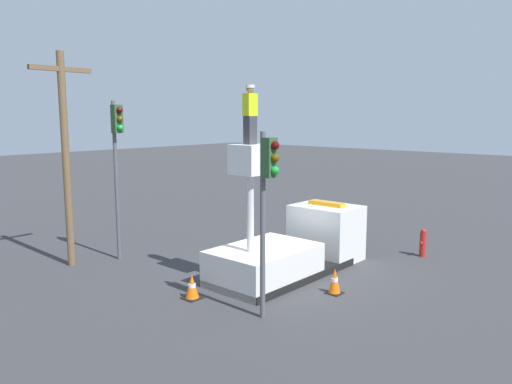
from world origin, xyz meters
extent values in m
plane|color=#38383A|center=(0.00, 0.00, 0.00)|extent=(120.00, 120.00, 0.00)
cube|color=black|center=(0.00, 0.00, 0.12)|extent=(5.27, 2.39, 0.24)
cube|color=silver|center=(-0.92, 0.00, 0.58)|extent=(3.43, 2.33, 1.15)
cube|color=silver|center=(2.63, 0.00, 1.01)|extent=(1.84, 2.33, 2.02)
cube|color=black|center=(3.56, 0.00, 1.42)|extent=(0.03, 1.98, 0.81)
cube|color=orange|center=(2.63, 0.00, 2.09)|extent=(0.36, 1.40, 0.14)
cylinder|color=silver|center=(-1.57, 0.00, 2.40)|extent=(0.22, 0.22, 2.50)
cube|color=white|center=(-1.57, 0.00, 4.00)|extent=(0.97, 0.97, 0.90)
cube|color=#38383D|center=(-1.57, 0.00, 4.87)|extent=(0.34, 0.26, 0.84)
cube|color=#D1E519|center=(-1.57, 0.00, 5.62)|extent=(0.40, 0.26, 0.66)
sphere|color=#9E704C|center=(-1.57, 0.00, 6.07)|extent=(0.23, 0.23, 0.23)
cylinder|color=white|center=(-1.57, 0.00, 6.16)|extent=(0.26, 0.26, 0.09)
cylinder|color=#515156|center=(-3.11, -1.83, 2.46)|extent=(0.14, 0.14, 4.91)
cube|color=#2D512D|center=(-3.11, -2.04, 4.26)|extent=(0.34, 0.28, 1.00)
sphere|color=#490707|center=(-3.11, -2.22, 4.57)|extent=(0.22, 0.22, 0.22)
sphere|color=#503C07|center=(-3.11, -2.22, 4.26)|extent=(0.22, 0.22, 0.22)
sphere|color=green|center=(-3.11, -2.22, 3.95)|extent=(0.22, 0.22, 0.22)
cylinder|color=#515156|center=(-2.51, 5.76, 2.92)|extent=(0.14, 0.14, 5.84)
cube|color=#2D512D|center=(-2.51, 5.55, 5.19)|extent=(0.34, 0.28, 1.00)
sphere|color=#490707|center=(-2.51, 5.36, 5.50)|extent=(0.22, 0.22, 0.22)
sphere|color=#503C07|center=(-2.51, 5.36, 5.19)|extent=(0.22, 0.22, 0.22)
sphere|color=green|center=(-2.51, 5.36, 4.88)|extent=(0.22, 0.22, 0.22)
cylinder|color=#B2231E|center=(5.33, -2.60, 0.46)|extent=(0.25, 0.25, 0.91)
sphere|color=#B2231E|center=(5.33, -2.60, 0.98)|extent=(0.21, 0.21, 0.21)
cylinder|color=#B2231E|center=(5.15, -2.60, 0.55)|extent=(0.12, 0.10, 0.10)
cylinder|color=#B2231E|center=(5.52, -2.60, 0.55)|extent=(0.12, 0.10, 0.10)
cube|color=black|center=(-3.43, 0.63, 0.01)|extent=(0.51, 0.51, 0.03)
cone|color=orange|center=(-3.43, 0.63, 0.36)|extent=(0.43, 0.43, 0.72)
cylinder|color=white|center=(-3.43, 0.63, 0.40)|extent=(0.22, 0.22, 0.10)
cube|color=black|center=(-0.30, -2.27, 0.01)|extent=(0.45, 0.45, 0.03)
cone|color=orange|center=(-0.30, -2.27, 0.39)|extent=(0.37, 0.37, 0.78)
cylinder|color=white|center=(-0.30, -2.27, 0.43)|extent=(0.19, 0.19, 0.11)
cylinder|color=brown|center=(-4.09, 6.36, 3.73)|extent=(0.26, 0.26, 7.47)
cube|color=brown|center=(-4.09, 6.36, 6.87)|extent=(2.20, 0.16, 0.16)
camera|label=1|loc=(-12.66, -10.04, 5.30)|focal=35.00mm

